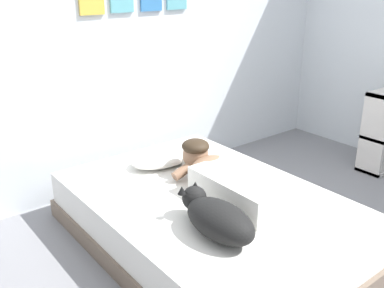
{
  "coord_description": "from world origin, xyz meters",
  "views": [
    {
      "loc": [
        -1.89,
        -1.45,
        1.7
      ],
      "look_at": [
        -0.12,
        0.8,
        0.61
      ],
      "focal_mm": 40.7,
      "sensor_mm": 36.0,
      "label": 1
    }
  ],
  "objects_px": {
    "bookshelf": "(384,130)",
    "bed": "(208,219)",
    "coffee_cup": "(187,161)",
    "pillow": "(163,157)",
    "person_lying": "(229,178)",
    "dog": "(216,217)",
    "cell_phone": "(199,196)"
  },
  "relations": [
    {
      "from": "person_lying",
      "to": "coffee_cup",
      "type": "xyz_separation_m",
      "value": [
        0.04,
        0.52,
        -0.07
      ]
    },
    {
      "from": "pillow",
      "to": "cell_phone",
      "type": "distance_m",
      "value": 0.6
    },
    {
      "from": "person_lying",
      "to": "cell_phone",
      "type": "xyz_separation_m",
      "value": [
        -0.2,
        0.08,
        -0.1
      ]
    },
    {
      "from": "pillow",
      "to": "coffee_cup",
      "type": "xyz_separation_m",
      "value": [
        0.13,
        -0.15,
        -0.02
      ]
    },
    {
      "from": "person_lying",
      "to": "dog",
      "type": "xyz_separation_m",
      "value": [
        -0.4,
        -0.33,
        -0.0
      ]
    },
    {
      "from": "pillow",
      "to": "dog",
      "type": "bearing_deg",
      "value": -107.86
    },
    {
      "from": "coffee_cup",
      "to": "bookshelf",
      "type": "bearing_deg",
      "value": -15.84
    },
    {
      "from": "person_lying",
      "to": "cell_phone",
      "type": "bearing_deg",
      "value": 159.37
    },
    {
      "from": "pillow",
      "to": "person_lying",
      "type": "relative_size",
      "value": 0.57
    },
    {
      "from": "bed",
      "to": "person_lying",
      "type": "distance_m",
      "value": 0.32
    },
    {
      "from": "bed",
      "to": "bookshelf",
      "type": "height_order",
      "value": "bookshelf"
    },
    {
      "from": "bed",
      "to": "bookshelf",
      "type": "distance_m",
      "value": 2.08
    },
    {
      "from": "pillow",
      "to": "person_lying",
      "type": "distance_m",
      "value": 0.67
    },
    {
      "from": "pillow",
      "to": "person_lying",
      "type": "bearing_deg",
      "value": -82.95
    },
    {
      "from": "person_lying",
      "to": "dog",
      "type": "relative_size",
      "value": 1.6
    },
    {
      "from": "person_lying",
      "to": "bookshelf",
      "type": "distance_m",
      "value": 1.93
    },
    {
      "from": "bookshelf",
      "to": "pillow",
      "type": "bearing_deg",
      "value": 161.27
    },
    {
      "from": "coffee_cup",
      "to": "cell_phone",
      "type": "relative_size",
      "value": 0.89
    },
    {
      "from": "pillow",
      "to": "cell_phone",
      "type": "bearing_deg",
      "value": -101.26
    },
    {
      "from": "dog",
      "to": "coffee_cup",
      "type": "height_order",
      "value": "dog"
    },
    {
      "from": "coffee_cup",
      "to": "cell_phone",
      "type": "height_order",
      "value": "coffee_cup"
    },
    {
      "from": "pillow",
      "to": "person_lying",
      "type": "height_order",
      "value": "person_lying"
    },
    {
      "from": "coffee_cup",
      "to": "pillow",
      "type": "bearing_deg",
      "value": 130.44
    },
    {
      "from": "dog",
      "to": "bookshelf",
      "type": "relative_size",
      "value": 0.77
    },
    {
      "from": "pillow",
      "to": "bookshelf",
      "type": "distance_m",
      "value": 2.12
    },
    {
      "from": "bed",
      "to": "pillow",
      "type": "bearing_deg",
      "value": 84.53
    },
    {
      "from": "person_lying",
      "to": "coffee_cup",
      "type": "bearing_deg",
      "value": 85.27
    },
    {
      "from": "bookshelf",
      "to": "person_lying",
      "type": "bearing_deg",
      "value": 179.48
    },
    {
      "from": "dog",
      "to": "bookshelf",
      "type": "distance_m",
      "value": 2.35
    },
    {
      "from": "coffee_cup",
      "to": "person_lying",
      "type": "bearing_deg",
      "value": -94.73
    },
    {
      "from": "bookshelf",
      "to": "bed",
      "type": "bearing_deg",
      "value": 178.3
    },
    {
      "from": "bookshelf",
      "to": "cell_phone",
      "type": "bearing_deg",
      "value": 177.51
    }
  ]
}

